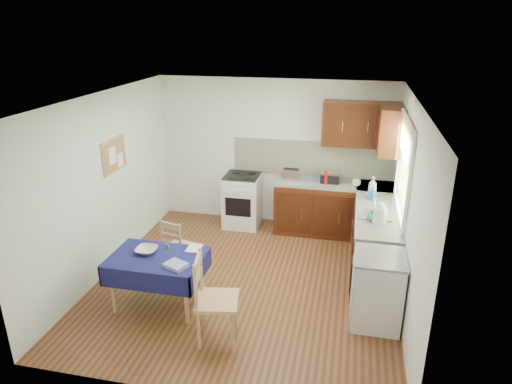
% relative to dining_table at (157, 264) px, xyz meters
% --- Properties ---
extents(floor, '(4.20, 4.20, 0.00)m').
position_rel_dining_table_xyz_m(floor, '(0.94, 0.76, -0.58)').
color(floor, '#4E2814').
rests_on(floor, ground).
extents(ceiling, '(4.00, 4.20, 0.02)m').
position_rel_dining_table_xyz_m(ceiling, '(0.94, 0.76, 1.92)').
color(ceiling, white).
rests_on(ceiling, wall_back).
extents(wall_back, '(4.00, 0.02, 2.50)m').
position_rel_dining_table_xyz_m(wall_back, '(0.94, 2.86, 0.67)').
color(wall_back, silver).
rests_on(wall_back, ground).
extents(wall_front, '(4.00, 0.02, 2.50)m').
position_rel_dining_table_xyz_m(wall_front, '(0.94, -1.34, 0.67)').
color(wall_front, silver).
rests_on(wall_front, ground).
extents(wall_left, '(0.02, 4.20, 2.50)m').
position_rel_dining_table_xyz_m(wall_left, '(-1.06, 0.76, 0.67)').
color(wall_left, silver).
rests_on(wall_left, ground).
extents(wall_right, '(0.02, 4.20, 2.50)m').
position_rel_dining_table_xyz_m(wall_right, '(2.94, 0.76, 0.67)').
color(wall_right, silver).
rests_on(wall_right, ground).
extents(base_cabinets, '(1.90, 2.30, 0.86)m').
position_rel_dining_table_xyz_m(base_cabinets, '(2.30, 2.02, -0.15)').
color(base_cabinets, '#341509').
rests_on(base_cabinets, ground).
extents(worktop_back, '(1.90, 0.60, 0.04)m').
position_rel_dining_table_xyz_m(worktop_back, '(1.99, 2.56, 0.30)').
color(worktop_back, slate).
rests_on(worktop_back, base_cabinets).
extents(worktop_right, '(0.60, 1.70, 0.04)m').
position_rel_dining_table_xyz_m(worktop_right, '(2.64, 1.41, 0.30)').
color(worktop_right, slate).
rests_on(worktop_right, base_cabinets).
extents(worktop_corner, '(0.60, 0.60, 0.04)m').
position_rel_dining_table_xyz_m(worktop_corner, '(2.64, 2.56, 0.30)').
color(worktop_corner, slate).
rests_on(worktop_corner, base_cabinets).
extents(splashback, '(2.70, 0.02, 0.60)m').
position_rel_dining_table_xyz_m(splashback, '(1.59, 2.85, 0.62)').
color(splashback, white).
rests_on(splashback, wall_back).
extents(upper_cabinets, '(1.20, 0.85, 0.70)m').
position_rel_dining_table_xyz_m(upper_cabinets, '(2.46, 2.56, 1.27)').
color(upper_cabinets, '#341509').
rests_on(upper_cabinets, wall_back).
extents(stove, '(0.60, 0.61, 0.92)m').
position_rel_dining_table_xyz_m(stove, '(0.44, 2.56, -0.12)').
color(stove, silver).
rests_on(stove, ground).
extents(window, '(0.04, 1.48, 1.26)m').
position_rel_dining_table_xyz_m(window, '(2.91, 1.46, 1.07)').
color(window, '#2E4E20').
rests_on(window, wall_right).
extents(fridge, '(0.58, 0.60, 0.89)m').
position_rel_dining_table_xyz_m(fridge, '(2.64, 0.21, -0.14)').
color(fridge, silver).
rests_on(fridge, ground).
extents(corkboard, '(0.04, 0.62, 0.47)m').
position_rel_dining_table_xyz_m(corkboard, '(-1.03, 1.06, 1.02)').
color(corkboard, tan).
rests_on(corkboard, wall_left).
extents(dining_table, '(1.14, 0.77, 0.69)m').
position_rel_dining_table_xyz_m(dining_table, '(0.00, 0.00, 0.00)').
color(dining_table, '#121144').
rests_on(dining_table, ground).
extents(chair_far, '(0.47, 0.47, 0.86)m').
position_rel_dining_table_xyz_m(chair_far, '(-0.04, 0.74, -0.12)').
color(chair_far, tan).
rests_on(chair_far, ground).
extents(chair_near, '(0.53, 0.53, 1.04)m').
position_rel_dining_table_xyz_m(chair_near, '(0.85, -0.47, -0.03)').
color(chair_near, tan).
rests_on(chair_near, ground).
extents(toaster, '(0.29, 0.18, 0.22)m').
position_rel_dining_table_xyz_m(toaster, '(1.28, 2.50, 0.42)').
color(toaster, silver).
rests_on(toaster, worktop_back).
extents(sandwich_press, '(0.30, 0.26, 0.18)m').
position_rel_dining_table_xyz_m(sandwich_press, '(1.91, 2.59, 0.41)').
color(sandwich_press, black).
rests_on(sandwich_press, worktop_back).
extents(sauce_bottle, '(0.05, 0.05, 0.23)m').
position_rel_dining_table_xyz_m(sauce_bottle, '(1.85, 2.45, 0.44)').
color(sauce_bottle, red).
rests_on(sauce_bottle, worktop_back).
extents(yellow_packet, '(0.13, 0.10, 0.15)m').
position_rel_dining_table_xyz_m(yellow_packet, '(1.88, 2.63, 0.40)').
color(yellow_packet, gold).
rests_on(yellow_packet, worktop_back).
extents(dish_rack, '(0.44, 0.33, 0.21)m').
position_rel_dining_table_xyz_m(dish_rack, '(2.60, 1.31, 0.34)').
color(dish_rack, gray).
rests_on(dish_rack, worktop_right).
extents(kettle, '(0.18, 0.18, 0.30)m').
position_rel_dining_table_xyz_m(kettle, '(2.64, 1.09, 0.45)').
color(kettle, silver).
rests_on(kettle, worktop_right).
extents(cup, '(0.15, 0.15, 0.11)m').
position_rel_dining_table_xyz_m(cup, '(2.33, 2.48, 0.37)').
color(cup, white).
rests_on(cup, worktop_back).
extents(soap_bottle_a, '(0.17, 0.17, 0.33)m').
position_rel_dining_table_xyz_m(soap_bottle_a, '(2.56, 2.00, 0.48)').
color(soap_bottle_a, silver).
rests_on(soap_bottle_a, worktop_right).
extents(soap_bottle_b, '(0.12, 0.12, 0.19)m').
position_rel_dining_table_xyz_m(soap_bottle_b, '(2.57, 1.92, 0.42)').
color(soap_bottle_b, blue).
rests_on(soap_bottle_b, worktop_right).
extents(soap_bottle_c, '(0.12, 0.12, 0.15)m').
position_rel_dining_table_xyz_m(soap_bottle_c, '(2.55, 1.15, 0.39)').
color(soap_bottle_c, '#25893C').
rests_on(soap_bottle_c, worktop_right).
extents(plate_bowl, '(0.27, 0.27, 0.06)m').
position_rel_dining_table_xyz_m(plate_bowl, '(-0.16, 0.07, 0.14)').
color(plate_bowl, beige).
rests_on(plate_bowl, dining_table).
extents(book, '(0.18, 0.24, 0.02)m').
position_rel_dining_table_xyz_m(book, '(0.30, 0.28, 0.11)').
color(book, white).
rests_on(book, dining_table).
extents(spice_jar, '(0.04, 0.04, 0.08)m').
position_rel_dining_table_xyz_m(spice_jar, '(0.06, 0.20, 0.14)').
color(spice_jar, '#238232').
rests_on(spice_jar, dining_table).
extents(tea_towel, '(0.31, 0.28, 0.05)m').
position_rel_dining_table_xyz_m(tea_towel, '(0.33, -0.18, 0.13)').
color(tea_towel, navy).
rests_on(tea_towel, dining_table).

